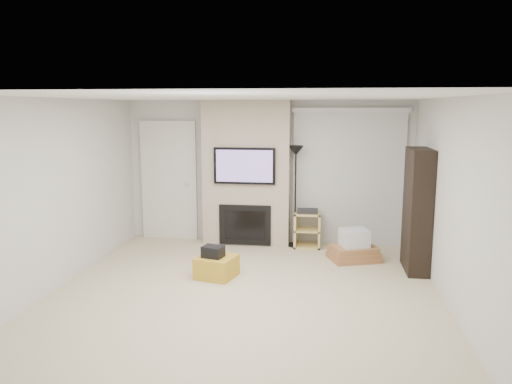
# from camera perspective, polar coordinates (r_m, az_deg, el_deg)

# --- Properties ---
(floor) EXTENTS (5.00, 5.50, 0.00)m
(floor) POSITION_cam_1_polar(r_m,az_deg,el_deg) (6.48, -1.48, -11.88)
(floor) COLOR beige
(floor) RESTS_ON ground
(ceiling) EXTENTS (5.00, 5.50, 0.00)m
(ceiling) POSITION_cam_1_polar(r_m,az_deg,el_deg) (6.02, -1.59, 10.81)
(ceiling) COLOR white
(ceiling) RESTS_ON wall_back
(wall_back) EXTENTS (5.00, 0.00, 2.50)m
(wall_back) POSITION_cam_1_polar(r_m,az_deg,el_deg) (8.82, 1.38, 2.33)
(wall_back) COLOR silver
(wall_back) RESTS_ON ground
(wall_front) EXTENTS (5.00, 0.00, 2.50)m
(wall_front) POSITION_cam_1_polar(r_m,az_deg,el_deg) (3.53, -8.90, -9.18)
(wall_front) COLOR silver
(wall_front) RESTS_ON ground
(wall_left) EXTENTS (0.00, 5.50, 2.50)m
(wall_left) POSITION_cam_1_polar(r_m,az_deg,el_deg) (6.98, -22.22, -0.37)
(wall_left) COLOR silver
(wall_left) RESTS_ON ground
(wall_right) EXTENTS (0.00, 5.50, 2.50)m
(wall_right) POSITION_cam_1_polar(r_m,az_deg,el_deg) (6.24, 21.77, -1.47)
(wall_right) COLOR silver
(wall_right) RESTS_ON ground
(hvac_vent) EXTENTS (0.35, 0.18, 0.01)m
(hvac_vent) POSITION_cam_1_polar(r_m,az_deg,el_deg) (6.77, 2.94, 10.65)
(hvac_vent) COLOR silver
(hvac_vent) RESTS_ON ceiling
(ottoman) EXTENTS (0.61, 0.61, 0.30)m
(ottoman) POSITION_cam_1_polar(r_m,az_deg,el_deg) (7.16, -4.53, -8.51)
(ottoman) COLOR gold
(ottoman) RESTS_ON floor
(black_bag) EXTENTS (0.33, 0.28, 0.16)m
(black_bag) POSITION_cam_1_polar(r_m,az_deg,el_deg) (7.07, -4.93, -6.80)
(black_bag) COLOR black
(black_bag) RESTS_ON ottoman
(fireplace_wall) EXTENTS (1.50, 0.47, 2.50)m
(fireplace_wall) POSITION_cam_1_polar(r_m,az_deg,el_deg) (8.66, -1.08, 2.10)
(fireplace_wall) COLOR #B4A48F
(fireplace_wall) RESTS_ON floor
(entry_door) EXTENTS (1.02, 0.11, 2.14)m
(entry_door) POSITION_cam_1_polar(r_m,az_deg,el_deg) (9.19, -9.88, 1.25)
(entry_door) COLOR silver
(entry_door) RESTS_ON floor
(vertical_blinds) EXTENTS (1.98, 0.10, 2.37)m
(vertical_blinds) POSITION_cam_1_polar(r_m,az_deg,el_deg) (8.72, 10.52, 2.24)
(vertical_blinds) COLOR silver
(vertical_blinds) RESTS_ON floor
(floor_lamp) EXTENTS (0.26, 0.26, 1.74)m
(floor_lamp) POSITION_cam_1_polar(r_m,az_deg,el_deg) (8.48, 4.56, 2.81)
(floor_lamp) COLOR black
(floor_lamp) RESTS_ON floor
(av_stand) EXTENTS (0.45, 0.38, 0.66)m
(av_stand) POSITION_cam_1_polar(r_m,az_deg,el_deg) (8.62, 5.89, -4.02)
(av_stand) COLOR #E2C16B
(av_stand) RESTS_ON floor
(box_stack) EXTENTS (0.88, 0.77, 0.49)m
(box_stack) POSITION_cam_1_polar(r_m,az_deg,el_deg) (8.04, 11.14, -6.33)
(box_stack) COLOR #A46B41
(box_stack) RESTS_ON floor
(bookshelf) EXTENTS (0.30, 0.80, 1.80)m
(bookshelf) POSITION_cam_1_polar(r_m,az_deg,el_deg) (7.61, 17.95, -2.01)
(bookshelf) COLOR black
(bookshelf) RESTS_ON floor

